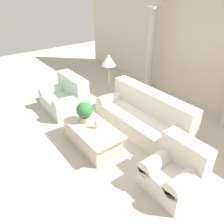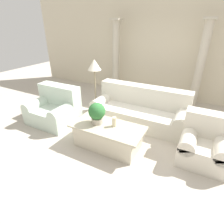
% 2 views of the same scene
% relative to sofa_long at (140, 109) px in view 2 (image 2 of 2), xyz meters
% --- Properties ---
extents(ground_plane, '(16.00, 16.00, 0.00)m').
position_rel_sofa_long_xyz_m(ground_plane, '(-0.15, -0.74, -0.35)').
color(ground_plane, '#BCB2A3').
extents(wall_back, '(10.00, 0.06, 3.20)m').
position_rel_sofa_long_xyz_m(wall_back, '(-0.15, 2.12, 1.25)').
color(wall_back, beige).
rests_on(wall_back, ground_plane).
extents(sofa_long, '(2.29, 0.92, 0.89)m').
position_rel_sofa_long_xyz_m(sofa_long, '(0.00, 0.00, 0.00)').
color(sofa_long, beige).
rests_on(sofa_long, ground_plane).
extents(loveseat, '(1.13, 0.92, 0.89)m').
position_rel_sofa_long_xyz_m(loveseat, '(-1.92, -0.96, 0.01)').
color(loveseat, silver).
rests_on(loveseat, ground_plane).
extents(coffee_table, '(1.44, 0.70, 0.47)m').
position_rel_sofa_long_xyz_m(coffee_table, '(-0.22, -1.26, -0.10)').
color(coffee_table, beige).
rests_on(coffee_table, ground_plane).
extents(potted_plant, '(0.33, 0.33, 0.43)m').
position_rel_sofa_long_xyz_m(potted_plant, '(-0.45, -1.25, 0.37)').
color(potted_plant, '#B2A893').
rests_on(potted_plant, coffee_table).
extents(pillar_candle, '(0.08, 0.08, 0.19)m').
position_rel_sofa_long_xyz_m(pillar_candle, '(-0.10, -1.20, 0.23)').
color(pillar_candle, beige).
rests_on(pillar_candle, coffee_table).
extents(floor_lamp, '(0.35, 0.35, 1.47)m').
position_rel_sofa_long_xyz_m(floor_lamp, '(-1.28, -0.03, 0.90)').
color(floor_lamp, gray).
rests_on(floor_lamp, ground_plane).
extents(column_left, '(0.32, 0.32, 2.42)m').
position_rel_sofa_long_xyz_m(column_left, '(-1.52, 1.65, 0.89)').
color(column_left, beige).
rests_on(column_left, ground_plane).
extents(column_right, '(0.32, 0.32, 2.42)m').
position_rel_sofa_long_xyz_m(column_right, '(1.09, 1.65, 0.89)').
color(column_right, beige).
rests_on(column_right, ground_plane).
extents(armchair, '(0.82, 0.80, 0.86)m').
position_rel_sofa_long_xyz_m(armchair, '(1.50, -0.76, -0.00)').
color(armchair, beige).
rests_on(armchair, ground_plane).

